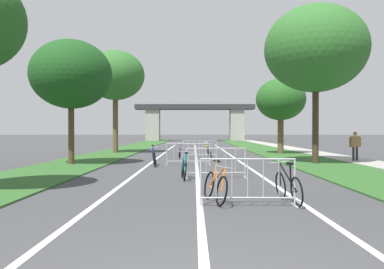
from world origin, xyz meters
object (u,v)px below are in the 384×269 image
object	(u,v)px
tree_left_cypress_far	(115,76)
crowd_barrier_nearest	(248,183)
bicycle_orange_3	(215,186)
bicycle_teal_5	(184,169)
tree_right_oak_near	(281,100)
crowd_barrier_second	(216,163)
bicycle_black_4	(288,186)
crowd_barrier_third	(188,154)
bicycle_blue_2	(154,158)
pedestrian_strolling	(355,143)
tree_left_pine_far	(71,75)
crowd_barrier_fourth	(200,149)
bicycle_yellow_0	(209,151)
bicycle_purple_1	(180,152)
tree_right_maple_mid	(316,49)

from	to	relation	value
tree_left_cypress_far	crowd_barrier_nearest	bearing A→B (deg)	-70.84
bicycle_orange_3	bicycle_teal_5	distance (m)	4.33
tree_right_oak_near	crowd_barrier_second	distance (m)	15.22
crowd_barrier_nearest	bicycle_black_4	xyz separation A→B (m)	(0.98, 0.38, -0.14)
crowd_barrier_third	bicycle_orange_3	distance (m)	9.80
crowd_barrier_third	bicycle_black_4	bearing A→B (deg)	-76.07
bicycle_blue_2	bicycle_teal_5	bearing A→B (deg)	103.93
crowd_barrier_nearest	pedestrian_strolling	xyz separation A→B (m)	(7.30, 11.98, 0.46)
tree_left_pine_far	pedestrian_strolling	world-z (taller)	tree_left_pine_far
crowd_barrier_fourth	bicycle_orange_3	world-z (taller)	crowd_barrier_fourth
bicycle_blue_2	pedestrian_strolling	xyz separation A→B (m)	(10.32, 2.40, 0.60)
crowd_barrier_second	bicycle_yellow_0	xyz separation A→B (m)	(0.16, 10.74, -0.15)
crowd_barrier_third	bicycle_orange_3	world-z (taller)	crowd_barrier_third
crowd_barrier_third	bicycle_purple_1	xyz separation A→B (m)	(-0.56, 4.68, -0.15)
tree_right_maple_mid	crowd_barrier_fourth	xyz separation A→B (m)	(-5.63, 4.63, -5.14)
bicycle_black_4	bicycle_teal_5	size ratio (longest dim) A/B	1.01
bicycle_purple_1	crowd_barrier_second	bearing A→B (deg)	-85.80
tree_right_oak_near	bicycle_blue_2	bearing A→B (deg)	-130.34
tree_left_pine_far	bicycle_teal_5	world-z (taller)	tree_left_pine_far
tree_left_cypress_far	bicycle_blue_2	xyz separation A→B (m)	(3.91, -10.37, -5.29)
crowd_barrier_third	bicycle_yellow_0	xyz separation A→B (m)	(1.21, 5.65, -0.15)
crowd_barrier_second	bicycle_purple_1	bearing A→B (deg)	99.31
tree_right_maple_mid	bicycle_yellow_0	bearing A→B (deg)	134.16
bicycle_purple_1	bicycle_teal_5	distance (m)	10.20
tree_left_cypress_far	crowd_barrier_second	world-z (taller)	tree_left_cypress_far
bicycle_yellow_0	bicycle_purple_1	world-z (taller)	bicycle_yellow_0
bicycle_yellow_0	bicycle_teal_5	bearing A→B (deg)	-100.64
tree_right_maple_mid	bicycle_yellow_0	size ratio (longest dim) A/B	4.47
crowd_barrier_fourth	pedestrian_strolling	size ratio (longest dim) A/B	1.32
crowd_barrier_third	bicycle_blue_2	bearing A→B (deg)	-159.31
tree_right_oak_near	tree_right_maple_mid	bearing A→B (deg)	-90.94
tree_left_cypress_far	bicycle_purple_1	xyz separation A→B (m)	(4.92, -5.10, -5.31)
crowd_barrier_nearest	bicycle_orange_3	distance (m)	0.81
tree_right_maple_mid	crowd_barrier_nearest	world-z (taller)	tree_right_maple_mid
bicycle_orange_3	bicycle_teal_5	world-z (taller)	bicycle_orange_3
bicycle_orange_3	crowd_barrier_third	bearing A→B (deg)	-99.78
bicycle_black_4	bicycle_orange_3	bearing A→B (deg)	171.41
tree_left_cypress_far	bicycle_black_4	world-z (taller)	tree_left_cypress_far
crowd_barrier_nearest	bicycle_yellow_0	distance (m)	15.83
crowd_barrier_third	bicycle_orange_3	xyz separation A→B (m)	(0.77, -9.76, -0.14)
tree_right_oak_near	crowd_barrier_third	distance (m)	11.34
tree_left_cypress_far	bicycle_orange_3	distance (m)	21.19
tree_right_maple_mid	crowd_barrier_third	distance (m)	8.11
tree_right_oak_near	bicycle_yellow_0	distance (m)	6.96
tree_left_pine_far	pedestrian_strolling	bearing A→B (deg)	6.83
bicycle_orange_3	bicycle_yellow_0	bearing A→B (deg)	-105.91
pedestrian_strolling	tree_right_maple_mid	bearing A→B (deg)	40.41
crowd_barrier_nearest	bicycle_teal_5	bearing A→B (deg)	107.95
crowd_barrier_nearest	bicycle_teal_5	xyz separation A→B (m)	(-1.51, 4.67, -0.15)
bicycle_blue_2	bicycle_yellow_0	bearing A→B (deg)	-117.15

